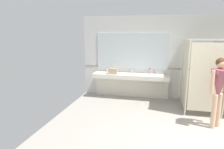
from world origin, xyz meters
TOP-DOWN VIEW (x-y plane):
  - wall_back at (0.00, 3.15)m, footprint 7.61×0.12m
  - wall_back_tile_band at (0.00, 3.09)m, footprint 7.61×0.01m
  - vanity_counter at (-2.06, 2.87)m, footprint 2.57×0.58m
  - mirror_panel at (-2.06, 3.08)m, footprint 2.47×0.02m
  - bathroom_stalls at (0.55, 2.14)m, footprint 1.92×1.47m
  - person_standing at (0.24, 1.06)m, footprint 0.57×0.57m
  - handbag at (-2.65, 2.64)m, footprint 0.30×0.13m
  - soap_dispenser at (-1.42, 2.96)m, footprint 0.07×0.07m
  - paper_cup at (-2.70, 2.72)m, footprint 0.07×0.07m

SIDE VIEW (x-z plane):
  - vanity_counter at x=-2.06m, z-range 0.15..1.12m
  - paper_cup at x=-2.70m, z-range 0.86..0.95m
  - soap_dispenser at x=-1.42m, z-range 0.84..1.05m
  - handbag at x=-2.65m, z-range 0.79..1.14m
  - wall_back_tile_band at x=0.00m, z-range 1.02..1.08m
  - person_standing at x=0.24m, z-range 0.23..1.91m
  - bathroom_stalls at x=0.55m, z-range 0.05..2.13m
  - wall_back at x=0.00m, z-range 0.00..2.81m
  - mirror_panel at x=-2.06m, z-range 1.01..2.23m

